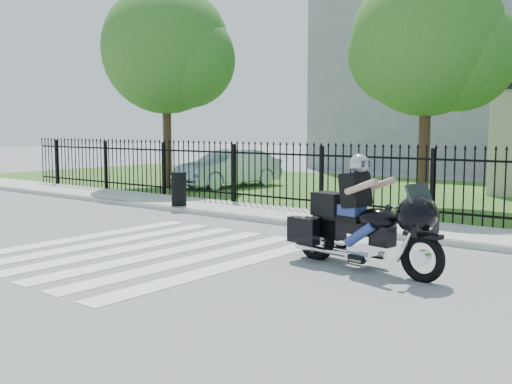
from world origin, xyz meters
The scene contains 12 objects.
ground centered at (0.00, 0.00, 0.00)m, with size 120.00×120.00×0.00m, color slate.
crosswalk centered at (0.00, 0.00, 0.01)m, with size 5.00×5.50×0.01m, color silver, non-canonical shape.
sidewalk centered at (0.00, 5.00, 0.06)m, with size 40.00×2.00×0.12m, color #ADAAA3.
curb centered at (0.00, 4.00, 0.06)m, with size 40.00×0.12×0.12m, color #ADAAA3.
grass_strip centered at (0.00, 12.00, 0.01)m, with size 40.00×12.00×0.02m, color #2F521C.
iron_fence centered at (0.00, 6.00, 0.90)m, with size 26.00×0.04×1.80m.
tree_left centered at (-8.50, 8.50, 5.17)m, with size 4.80×4.80×7.58m.
tree_mid centered at (1.50, 9.00, 4.67)m, with size 4.20×4.20×6.78m.
building_tall centered at (-3.00, 26.00, 6.00)m, with size 15.00×10.00×12.00m, color #94979C.
motorcycle_rider centered at (3.75, 1.28, 0.77)m, with size 2.85×1.20×1.89m.
parked_car centered at (-6.59, 9.85, 0.73)m, with size 1.50×4.32×1.42m, color #9FB6C8.
litter_bin centered at (-3.56, 4.31, 0.59)m, with size 0.41×0.41×0.93m, color black.
Camera 1 is at (8.36, -7.19, 2.26)m, focal length 42.00 mm.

